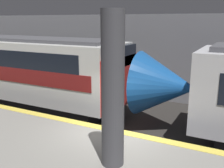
% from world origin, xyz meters
% --- Properties ---
extents(ground_plane, '(120.00, 120.00, 0.00)m').
position_xyz_m(ground_plane, '(0.00, 0.00, 0.00)').
color(ground_plane, '#282623').
extents(station_rear_barrier, '(50.00, 0.15, 4.57)m').
position_xyz_m(station_rear_barrier, '(0.00, 6.88, 2.28)').
color(station_rear_barrier, gray).
rests_on(station_rear_barrier, ground).
extents(support_pillar_near, '(0.50, 0.50, 3.41)m').
position_xyz_m(support_pillar_near, '(0.78, -1.79, 2.79)').
color(support_pillar_near, '#47474C').
rests_on(support_pillar_near, platform).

